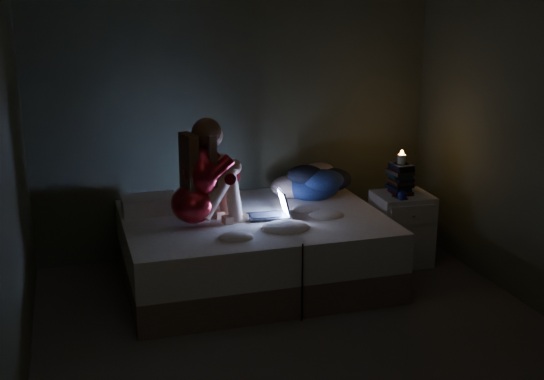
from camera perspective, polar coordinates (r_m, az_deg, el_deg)
name	(u,v)px	position (r m, az deg, el deg)	size (l,w,h in m)	color
floor	(307,343)	(4.86, 2.90, -12.40)	(3.60, 3.80, 0.02)	#4E4947
wall_back	(237,110)	(6.19, -2.89, 6.61)	(3.60, 0.02, 2.60)	#3F4635
wall_front	(481,263)	(2.75, 16.76, -5.72)	(3.60, 0.02, 2.60)	#3F4635
wall_left	(5,176)	(4.16, -21.05, 1.08)	(0.02, 3.80, 2.60)	#3F4635
bed	(254,249)	(5.67, -1.51, -4.87)	(2.06, 1.54, 0.57)	#BBB8B3
pillow	(150,204)	(5.75, -10.02, -1.17)	(0.44, 0.31, 0.13)	white
woman	(192,173)	(5.27, -6.59, 1.38)	(0.52, 0.34, 0.83)	#840209
laptop	(267,204)	(5.51, -0.40, -1.12)	(0.33, 0.23, 0.23)	black
clothes_pile	(312,180)	(6.06, 3.29, 0.83)	(0.52, 0.42, 0.31)	navy
nightstand	(401,229)	(6.17, 10.56, -3.13)	(0.47, 0.42, 0.62)	silver
book_stack	(401,179)	(6.08, 10.51, 0.92)	(0.19, 0.25, 0.26)	black
candle	(402,159)	(6.04, 10.59, 2.48)	(0.07, 0.07, 0.08)	beige
phone	(400,197)	(5.96, 10.49, -0.60)	(0.07, 0.14, 0.01)	black
blue_orb	(403,195)	(5.90, 10.72, -0.44)	(0.08, 0.08, 0.08)	navy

